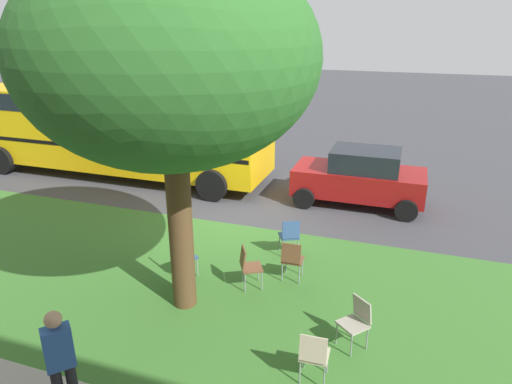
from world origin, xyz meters
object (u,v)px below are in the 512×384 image
(chair_3, at_px, (290,234))
(chair_0, at_px, (292,258))
(pedestrian_1, at_px, (61,362))
(parked_car, at_px, (360,177))
(street_tree, at_px, (170,59))
(chair_2, at_px, (314,354))
(chair_4, at_px, (182,255))
(chair_1, at_px, (356,319))
(chair_5, at_px, (248,264))
(school_bus, at_px, (117,125))

(chair_3, bearing_deg, chair_0, 107.24)
(pedestrian_1, bearing_deg, parked_car, -106.89)
(street_tree, xyz_separation_m, chair_2, (-2.74, 1.22, -3.99))
(parked_car, bearing_deg, street_tree, 68.00)
(street_tree, xyz_separation_m, chair_0, (-1.72, -1.46, -3.99))
(pedestrian_1, bearing_deg, chair_2, -150.59)
(chair_2, height_order, chair_4, same)
(chair_1, height_order, chair_5, same)
(chair_0, relative_size, chair_4, 1.00)
(chair_2, relative_size, chair_3, 1.00)
(chair_4, bearing_deg, street_tree, 119.41)
(chair_4, height_order, school_bus, school_bus)
(chair_2, height_order, pedestrian_1, pedestrian_1)
(parked_car, bearing_deg, chair_3, 73.15)
(chair_1, xyz_separation_m, chair_4, (3.71, -1.05, 0.00))
(parked_car, bearing_deg, pedestrian_1, 73.11)
(chair_1, distance_m, school_bus, 11.08)
(chair_5, bearing_deg, school_bus, -39.15)
(street_tree, distance_m, parked_car, 7.63)
(chair_2, relative_size, parked_car, 0.24)
(school_bus, bearing_deg, chair_5, 140.85)
(chair_2, height_order, chair_3, same)
(chair_3, bearing_deg, street_tree, 61.07)
(chair_0, xyz_separation_m, chair_3, (0.33, -1.06, 0.00))
(chair_4, bearing_deg, parked_car, -119.23)
(chair_2, distance_m, school_bus, 11.35)
(chair_0, height_order, parked_car, parked_car)
(street_tree, relative_size, chair_2, 7.16)
(chair_3, relative_size, chair_4, 1.00)
(chair_2, relative_size, chair_5, 1.00)
(chair_1, bearing_deg, chair_3, -55.80)
(chair_0, bearing_deg, chair_4, 15.18)
(chair_5, bearing_deg, chair_2, 129.76)
(chair_1, relative_size, chair_3, 1.00)
(parked_car, distance_m, pedestrian_1, 9.53)
(school_bus, relative_size, pedestrian_1, 6.15)
(chair_3, height_order, pedestrian_1, pedestrian_1)
(chair_5, bearing_deg, pedestrian_1, 72.43)
(chair_2, distance_m, parked_car, 7.44)
(parked_car, bearing_deg, chair_2, 91.80)
(chair_3, distance_m, parked_car, 3.87)
(chair_0, bearing_deg, street_tree, 40.30)
(street_tree, relative_size, chair_5, 7.16)
(chair_1, bearing_deg, chair_4, -15.79)
(chair_2, bearing_deg, street_tree, -24.03)
(street_tree, bearing_deg, chair_4, -60.59)
(chair_0, distance_m, chair_4, 2.28)
(chair_0, distance_m, pedestrian_1, 4.81)
(chair_1, relative_size, school_bus, 0.08)
(street_tree, xyz_separation_m, chair_4, (0.48, -0.86, -3.99))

